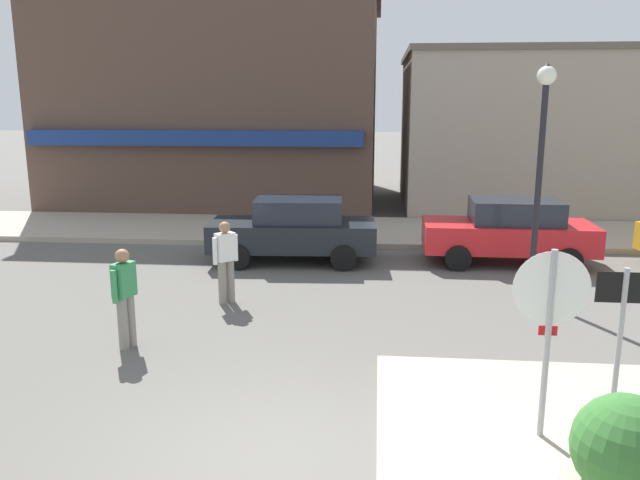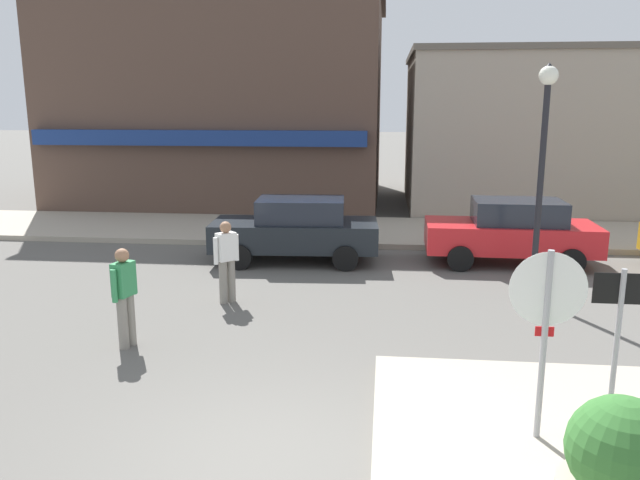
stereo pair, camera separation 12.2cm
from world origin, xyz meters
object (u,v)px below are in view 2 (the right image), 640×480
Objects in this scene: planter at (620,466)px; pedestrian_crossing_near at (125,294)px; stop_sign at (546,321)px; parked_car_second at (512,231)px; lamp_post at (543,149)px; parked_car_nearest at (296,229)px; one_way_sign at (617,337)px; pedestrian_crossing_far at (227,259)px.

pedestrian_crossing_near is at bearing 149.74° from planter.
parked_car_second is (1.31, 8.46, -0.71)m from stop_sign.
stop_sign reaches higher than planter.
parked_car_second is at bearing 81.22° from stop_sign.
stop_sign is 0.51× the size of lamp_post.
pedestrian_crossing_near is at bearing -154.94° from lamp_post.
pedestrian_crossing_near reaches higher than planter.
planter is 0.76× the size of pedestrian_crossing_near.
parked_car_nearest is (-4.32, 9.37, 0.25)m from planter.
planter is at bearing -30.26° from pedestrian_crossing_near.
pedestrian_crossing_near is (-7.01, -3.28, -2.09)m from lamp_post.
one_way_sign is 7.00m from pedestrian_crossing_near.
lamp_post is 3.50m from parked_car_second.
one_way_sign is at bearing -40.51° from pedestrian_crossing_far.
planter is 0.76× the size of pedestrian_crossing_far.
stop_sign is 0.56× the size of parked_car_nearest.
pedestrian_crossing_near is (-1.91, -5.73, 0.06)m from parked_car_nearest.
stop_sign is 1.43× the size of pedestrian_crossing_far.
planter is (-0.34, -1.28, -0.77)m from one_way_sign.
one_way_sign is 1.53m from planter.
pedestrian_crossing_near is at bearing -108.47° from parked_car_nearest.
pedestrian_crossing_far is at bearing -148.87° from parked_car_second.
planter is 7.22m from pedestrian_crossing_near.
planter is 0.27× the size of lamp_post.
one_way_sign is at bearing -94.43° from lamp_post.
parked_car_second is at bearing 84.89° from planter.
pedestrian_crossing_far is (1.03, 2.37, 0.00)m from pedestrian_crossing_near.
stop_sign is 1.88× the size of planter.
stop_sign is 9.06m from parked_car_nearest.
one_way_sign is at bearing -19.76° from pedestrian_crossing_near.
pedestrian_crossing_near is at bearing 157.29° from stop_sign.
lamp_post is 6.40m from pedestrian_crossing_far.
parked_car_second is 2.50× the size of pedestrian_crossing_far.
lamp_post is (0.44, 5.64, 1.63)m from one_way_sign.
stop_sign is 8.59m from parked_car_second.
lamp_post reaches higher than pedestrian_crossing_far.
parked_car_nearest is 1.02× the size of parked_car_second.
one_way_sign reaches higher than parked_car_nearest.
pedestrian_crossing_near is 2.59m from pedestrian_crossing_far.
pedestrian_crossing_near and pedestrian_crossing_far have the same top height.
parked_car_nearest is 6.04m from pedestrian_crossing_near.
lamp_post is at bearing 25.06° from pedestrian_crossing_near.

